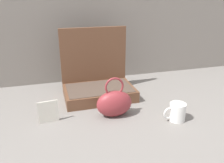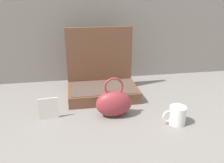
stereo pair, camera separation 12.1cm
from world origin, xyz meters
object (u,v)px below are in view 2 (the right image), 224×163
object	(u,v)px
teal_pouch_handbag	(114,103)
open_suitcase	(102,80)
coffee_mug	(177,115)
info_card_left	(48,109)

from	to	relation	value
teal_pouch_handbag	open_suitcase	bearing A→B (deg)	94.68
coffee_mug	info_card_left	distance (m)	0.66
coffee_mug	info_card_left	size ratio (longest dim) A/B	1.02
teal_pouch_handbag	coffee_mug	bearing A→B (deg)	-24.06
coffee_mug	teal_pouch_handbag	bearing A→B (deg)	155.94
open_suitcase	teal_pouch_handbag	distance (m)	0.29
teal_pouch_handbag	info_card_left	bearing A→B (deg)	175.00
coffee_mug	info_card_left	xyz separation A→B (m)	(-0.64, 0.16, 0.01)
open_suitcase	coffee_mug	bearing A→B (deg)	-52.93
teal_pouch_handbag	coffee_mug	world-z (taller)	teal_pouch_handbag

